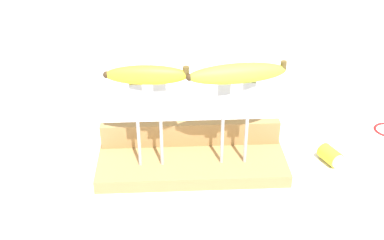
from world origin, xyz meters
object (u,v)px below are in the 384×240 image
at_px(banana_raised_right, 237,73).
at_px(fork_stand_left, 149,118).
at_px(banana_chunk_near, 331,156).
at_px(fork_stand_right, 235,117).
at_px(fork_fallen_near, 354,99).
at_px(banana_raised_left, 147,75).

bearing_deg(banana_raised_right, fork_stand_left, 180.00).
height_order(fork_stand_left, banana_raised_right, banana_raised_right).
bearing_deg(banana_chunk_near, fork_stand_right, -173.09).
bearing_deg(fork_stand_right, banana_chunk_near, 6.91).
bearing_deg(fork_stand_right, banana_raised_right, -172.39).
height_order(banana_raised_right, fork_fallen_near, banana_raised_right).
relative_size(fork_stand_right, banana_raised_left, 1.14).
bearing_deg(banana_raised_left, banana_raised_right, -0.00).
distance_m(banana_raised_right, fork_fallen_near, 0.55).
bearing_deg(fork_fallen_near, fork_stand_left, -150.42).
bearing_deg(fork_fallen_near, banana_chunk_near, -118.23).
relative_size(fork_stand_left, banana_raised_left, 1.15).
bearing_deg(fork_stand_right, fork_fallen_near, 39.73).
bearing_deg(fork_stand_right, banana_raised_left, 180.00).
height_order(fork_stand_right, fork_fallen_near, fork_stand_right).
bearing_deg(banana_raised_right, fork_fallen_near, 39.73).
distance_m(fork_stand_right, banana_raised_left, 0.20).
bearing_deg(banana_raised_left, fork_stand_right, -0.00).
relative_size(banana_raised_left, banana_chunk_near, 2.71).
bearing_deg(banana_raised_right, fork_stand_right, 7.61).
height_order(banana_raised_left, banana_chunk_near, banana_raised_left).
relative_size(fork_stand_right, banana_raised_right, 0.94).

